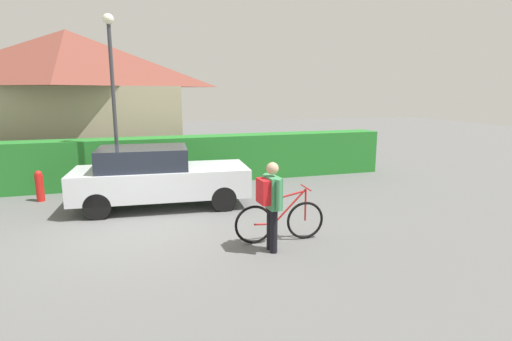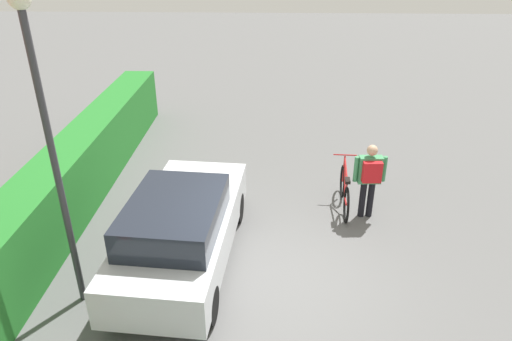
# 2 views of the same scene
# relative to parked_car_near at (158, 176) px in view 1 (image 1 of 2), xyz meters

# --- Properties ---
(ground_plane) EXTENTS (60.00, 60.00, 0.00)m
(ground_plane) POSITION_rel_parked_car_near_xyz_m (-0.44, -1.69, -0.77)
(ground_plane) COLOR #5B5B5B
(hedge_row) EXTENTS (16.24, 0.90, 1.43)m
(hedge_row) POSITION_rel_parked_car_near_xyz_m (-0.44, 2.63, -0.05)
(hedge_row) COLOR #247429
(hedge_row) RESTS_ON ground
(house_distant) EXTENTS (7.99, 5.74, 5.04)m
(house_distant) POSITION_rel_parked_car_near_xyz_m (-2.63, 6.84, 1.81)
(house_distant) COLOR tan
(house_distant) RESTS_ON ground
(parked_car_near) EXTENTS (4.29, 1.98, 1.49)m
(parked_car_near) POSITION_rel_parked_car_near_xyz_m (0.00, 0.00, 0.00)
(parked_car_near) COLOR silver
(parked_car_near) RESTS_ON ground
(bicycle) EXTENTS (1.76, 0.50, 1.03)m
(bicycle) POSITION_rel_parked_car_near_xyz_m (2.03, -3.10, -0.36)
(bicycle) COLOR black
(bicycle) RESTS_ON ground
(person_rider) EXTENTS (0.36, 0.66, 1.61)m
(person_rider) POSITION_rel_parked_car_near_xyz_m (1.69, -3.51, 0.21)
(person_rider) COLOR black
(person_rider) RESTS_ON ground
(street_lamp) EXTENTS (0.28, 0.28, 4.76)m
(street_lamp) POSITION_rel_parked_car_near_xyz_m (-0.94, 1.50, 2.26)
(street_lamp) COLOR #38383D
(street_lamp) RESTS_ON ground
(fire_hydrant) EXTENTS (0.20, 0.20, 0.81)m
(fire_hydrant) POSITION_rel_parked_car_near_xyz_m (-2.90, 1.45, -0.35)
(fire_hydrant) COLOR red
(fire_hydrant) RESTS_ON ground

